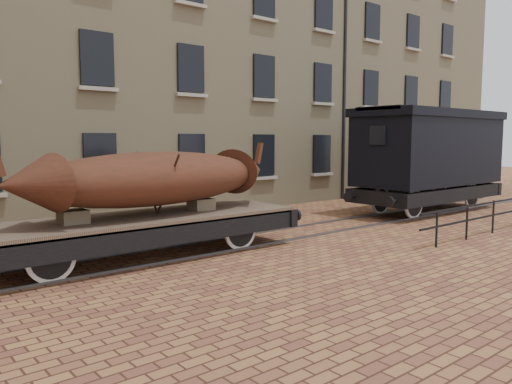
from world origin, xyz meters
TOP-DOWN VIEW (x-y plane):
  - ground at (0.00, 0.00)m, footprint 90.00×90.00m
  - warehouse_cream at (3.00, 9.99)m, footprint 40.00×10.19m
  - rail_track at (0.00, 0.00)m, footprint 30.00×1.52m
  - flatcar_wagon at (-3.54, -0.00)m, footprint 8.74×2.37m
  - iron_boat at (-3.15, -0.00)m, footprint 7.38×2.74m
  - goods_van at (8.82, 0.00)m, footprint 7.72×2.81m

SIDE VIEW (x-z plane):
  - ground at x=0.00m, z-range 0.00..0.00m
  - rail_track at x=0.00m, z-range 0.00..0.06m
  - flatcar_wagon at x=-3.54m, z-range 0.16..1.48m
  - iron_boat at x=-3.15m, z-range 1.04..2.78m
  - goods_van at x=8.82m, z-range 0.51..4.50m
  - warehouse_cream at x=3.00m, z-range 0.00..14.00m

